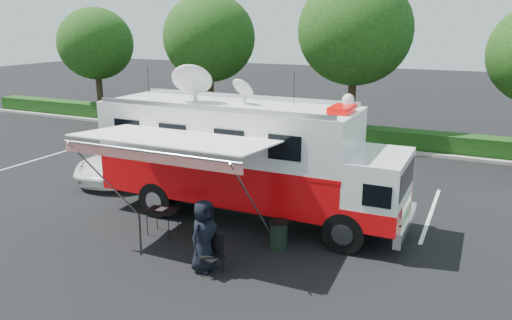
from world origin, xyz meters
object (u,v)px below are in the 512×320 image
(command_truck, at_px, (247,158))
(trash_bin, at_px, (279,235))
(white_suv, at_px, (131,175))
(folding_table, at_px, (162,211))

(command_truck, height_order, trash_bin, command_truck)
(white_suv, distance_m, folding_table, 6.74)
(white_suv, relative_size, folding_table, 5.14)
(trash_bin, bearing_deg, command_truck, 136.89)
(white_suv, relative_size, trash_bin, 6.54)
(white_suv, bearing_deg, trash_bin, -32.28)
(white_suv, height_order, folding_table, folding_table)
(command_truck, relative_size, trash_bin, 12.10)
(command_truck, distance_m, folding_table, 3.24)
(folding_table, xyz_separation_m, trash_bin, (3.63, 0.62, -0.35))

